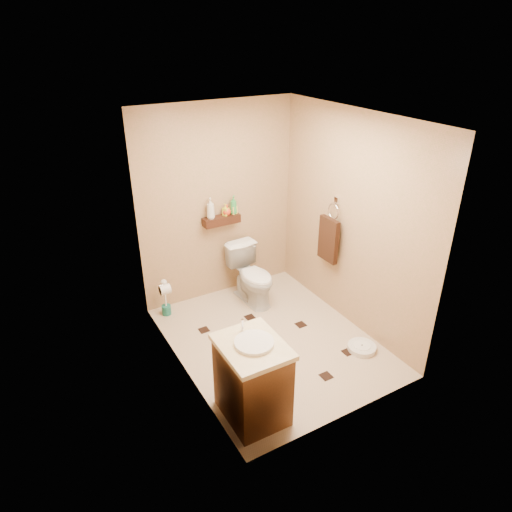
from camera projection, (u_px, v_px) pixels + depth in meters
ground at (271, 340)px, 5.04m from camera, size 2.50×2.50×0.00m
wall_back at (218, 204)px, 5.47m from camera, size 2.00×0.04×2.40m
wall_front at (358, 301)px, 3.53m from camera, size 2.00×0.04×2.40m
wall_left at (178, 266)px, 4.05m from camera, size 0.04×2.50×2.40m
wall_right at (351, 223)px, 4.94m from camera, size 0.04×2.50×2.40m
ceiling at (275, 117)px, 3.96m from camera, size 2.00×2.50×0.02m
wall_shelf at (222, 220)px, 5.48m from camera, size 0.46×0.14×0.10m
floor_accents at (279, 343)px, 5.00m from camera, size 1.28×1.42×0.01m
toilet at (252, 275)px, 5.63m from camera, size 0.44×0.72×0.71m
vanity at (252, 379)px, 3.92m from camera, size 0.52×0.63×0.88m
bathroom_scale at (362, 348)px, 4.88m from camera, size 0.31×0.31×0.06m
toilet_brush at (166, 302)px, 5.43m from camera, size 0.11×0.11×0.48m
towel_ring at (329, 238)px, 5.21m from camera, size 0.12×0.30×0.76m
toilet_paper at (165, 289)px, 4.85m from camera, size 0.12×0.11×0.12m
bottle_a at (211, 208)px, 5.35m from camera, size 0.13×0.13×0.25m
bottle_b at (226, 210)px, 5.46m from camera, size 0.09×0.09×0.14m
bottle_c at (227, 210)px, 5.47m from camera, size 0.12×0.12×0.13m
bottle_d at (234, 205)px, 5.49m from camera, size 0.12×0.12×0.22m
bottle_e at (234, 208)px, 5.50m from camera, size 0.08×0.08×0.15m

